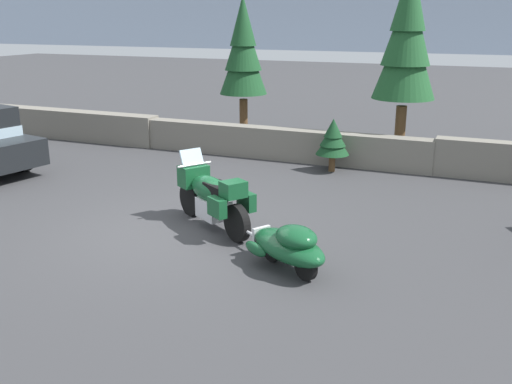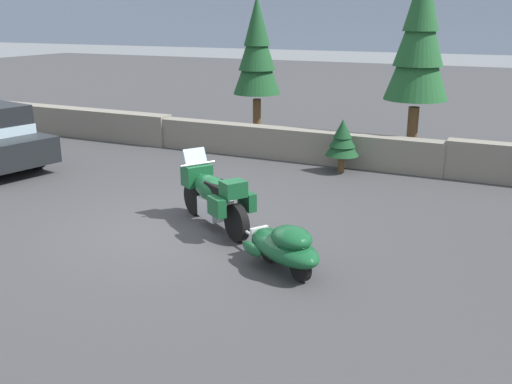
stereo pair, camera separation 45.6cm
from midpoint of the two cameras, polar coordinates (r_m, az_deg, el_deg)
ground_plane at (r=10.56m, az=-7.15°, el=-3.62°), size 80.00×80.00×0.00m
stone_guard_wall at (r=15.68m, az=2.40°, el=5.07°), size 24.00×0.58×0.92m
touring_motorcycle at (r=10.38m, az=-3.01°, el=-0.24°), size 2.02×1.47×1.33m
car_shaped_trailer at (r=8.65m, az=4.40°, el=-5.39°), size 2.05×1.49×0.76m
pine_tree_tall at (r=15.37m, az=16.90°, el=14.52°), size 1.62×1.62×5.12m
pine_tree_secondary at (r=17.86m, az=0.85°, el=13.95°), size 1.46×1.46×4.36m
pine_sapling_near at (r=14.24m, az=9.54°, el=5.20°), size 0.83×0.83×1.33m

